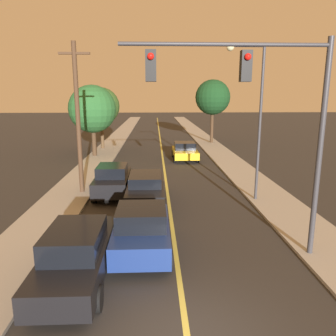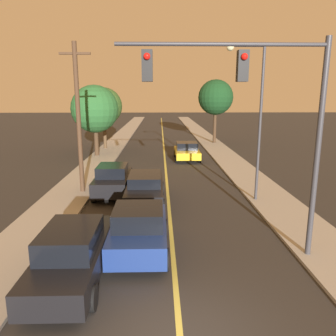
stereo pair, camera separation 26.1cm
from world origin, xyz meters
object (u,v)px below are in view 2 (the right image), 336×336
at_px(car_outer_lane_front, 73,253).
at_px(streetlamp_right, 253,103).
at_px(utility_pole_left, 78,117).
at_px(car_near_lane_second, 145,188).
at_px(car_far_oncoming, 187,151).
at_px(car_near_lane_front, 139,230).
at_px(tree_left_far, 95,109).
at_px(tree_left_near, 104,106).
at_px(traffic_signal_mast, 258,103).
at_px(tree_right_near, 216,97).
at_px(car_outer_lane_second, 113,180).

bearing_deg(car_outer_lane_front, streetlamp_right, 45.18).
height_order(streetlamp_right, utility_pole_left, utility_pole_left).
xyz_separation_m(car_near_lane_second, car_far_oncoming, (3.03, 11.60, -0.09)).
height_order(car_near_lane_front, tree_left_far, tree_left_far).
height_order(streetlamp_right, tree_left_near, streetlamp_right).
bearing_deg(tree_left_far, car_near_lane_second, -69.76).
height_order(traffic_signal_mast, streetlamp_right, streetlamp_right).
bearing_deg(streetlamp_right, traffic_signal_mast, -104.38).
relative_size(car_far_oncoming, tree_left_near, 0.68).
bearing_deg(car_far_oncoming, car_outer_lane_front, 75.25).
relative_size(car_far_oncoming, tree_right_near, 0.59).
bearing_deg(tree_left_far, tree_left_near, 88.83).
bearing_deg(tree_left_near, car_outer_lane_front, -83.00).
bearing_deg(utility_pole_left, car_outer_lane_second, -11.20).
xyz_separation_m(car_near_lane_front, traffic_signal_mast, (3.72, -0.45, 4.27)).
distance_m(utility_pole_left, tree_left_near, 15.45).
bearing_deg(tree_left_far, car_near_lane_front, -75.18).
height_order(car_near_lane_second, traffic_signal_mast, traffic_signal_mast).
bearing_deg(utility_pole_left, traffic_signal_mast, -46.21).
distance_m(traffic_signal_mast, tree_left_near, 24.56).
xyz_separation_m(traffic_signal_mast, streetlamp_right, (1.53, 5.95, -0.16)).
bearing_deg(car_near_lane_front, car_outer_lane_second, 104.98).
relative_size(car_near_lane_front, utility_pole_left, 0.49).
height_order(car_near_lane_front, car_outer_lane_second, car_outer_lane_second).
distance_m(utility_pole_left, tree_right_near, 21.69).
height_order(traffic_signal_mast, utility_pole_left, utility_pole_left).
height_order(car_near_lane_second, tree_left_far, tree_left_far).
xyz_separation_m(car_outer_lane_second, streetlamp_right, (7.07, -1.32, 4.10)).
xyz_separation_m(car_near_lane_front, utility_pole_left, (-3.58, 7.16, 3.39)).
height_order(car_outer_lane_front, car_far_oncoming, car_outer_lane_front).
distance_m(car_near_lane_front, tree_left_near, 23.33).
bearing_deg(tree_left_far, car_far_oncoming, -11.65).
distance_m(car_near_lane_second, car_outer_lane_front, 7.06).
height_order(car_near_lane_second, utility_pole_left, utility_pole_left).
xyz_separation_m(car_near_lane_second, traffic_signal_mast, (3.72, -5.66, 4.29)).
bearing_deg(car_near_lane_second, tree_right_near, 71.73).
height_order(car_far_oncoming, traffic_signal_mast, traffic_signal_mast).
xyz_separation_m(car_near_lane_front, streetlamp_right, (5.24, 5.50, 4.12)).
bearing_deg(streetlamp_right, car_far_oncoming, 101.10).
height_order(car_outer_lane_second, car_far_oncoming, car_outer_lane_second).
relative_size(car_outer_lane_front, tree_left_near, 0.82).
bearing_deg(utility_pole_left, tree_right_near, 61.05).
bearing_deg(tree_left_near, car_outer_lane_second, -79.33).
relative_size(tree_left_near, tree_left_far, 0.98).
xyz_separation_m(car_near_lane_front, tree_left_near, (-4.79, 22.57, 3.44)).
distance_m(car_far_oncoming, tree_right_near, 11.01).
bearing_deg(car_near_lane_front, car_outer_lane_front, -138.49).
bearing_deg(traffic_signal_mast, tree_left_far, 114.47).
bearing_deg(tree_right_near, car_far_oncoming, -112.60).
bearing_deg(tree_left_near, car_near_lane_second, -74.57).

